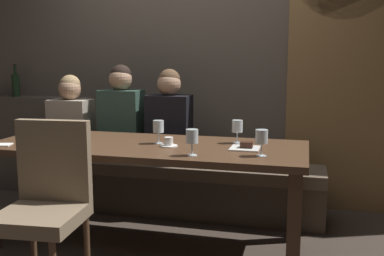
% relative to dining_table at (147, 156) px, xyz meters
% --- Properties ---
extents(ground, '(9.00, 9.00, 0.00)m').
position_rel_dining_table_xyz_m(ground, '(0.00, 0.00, -0.65)').
color(ground, '#382D26').
extents(back_wall_tiled, '(6.00, 0.12, 3.00)m').
position_rel_dining_table_xyz_m(back_wall_tiled, '(0.00, 1.22, 0.85)').
color(back_wall_tiled, brown).
rests_on(back_wall_tiled, ground).
extents(arched_door, '(0.90, 0.05, 2.55)m').
position_rel_dining_table_xyz_m(arched_door, '(1.35, 1.15, 0.71)').
color(arched_door, olive).
rests_on(arched_door, ground).
extents(back_counter, '(1.10, 0.28, 0.95)m').
position_rel_dining_table_xyz_m(back_counter, '(-1.55, 1.04, -0.18)').
color(back_counter, '#494138').
rests_on(back_counter, ground).
extents(dining_table, '(2.20, 0.84, 0.74)m').
position_rel_dining_table_xyz_m(dining_table, '(0.00, 0.00, 0.00)').
color(dining_table, '#412B1C').
rests_on(dining_table, ground).
extents(banquette_bench, '(2.50, 0.44, 0.45)m').
position_rel_dining_table_xyz_m(banquette_bench, '(0.00, 0.70, -0.42)').
color(banquette_bench, '#40352A').
rests_on(banquette_bench, ground).
extents(chair_near_side, '(0.48, 0.48, 0.98)m').
position_rel_dining_table_xyz_m(chair_near_side, '(-0.34, -0.72, -0.09)').
color(chair_near_side, '#4C3321').
rests_on(chair_near_side, ground).
extents(diner_redhead, '(0.36, 0.24, 0.74)m').
position_rel_dining_table_xyz_m(diner_redhead, '(-0.96, 0.67, 0.15)').
color(diner_redhead, '#9E9384').
rests_on(diner_redhead, banquette_bench).
extents(diner_bearded, '(0.36, 0.24, 0.83)m').
position_rel_dining_table_xyz_m(diner_bearded, '(-0.49, 0.70, 0.19)').
color(diner_bearded, '#2D473D').
rests_on(diner_bearded, banquette_bench).
extents(diner_far_end, '(0.36, 0.24, 0.80)m').
position_rel_dining_table_xyz_m(diner_far_end, '(-0.05, 0.69, 0.17)').
color(diner_far_end, black).
rests_on(diner_far_end, banquette_bench).
extents(wine_bottle_dark_red, '(0.08, 0.08, 0.33)m').
position_rel_dining_table_xyz_m(wine_bottle_dark_red, '(-1.76, 1.02, 0.42)').
color(wine_bottle_dark_red, black).
rests_on(wine_bottle_dark_red, back_counter).
extents(wine_glass_end_right, '(0.08, 0.08, 0.16)m').
position_rel_dining_table_xyz_m(wine_glass_end_right, '(0.08, 0.04, 0.20)').
color(wine_glass_end_right, silver).
rests_on(wine_glass_end_right, dining_table).
extents(wine_glass_far_left, '(0.08, 0.08, 0.16)m').
position_rel_dining_table_xyz_m(wine_glass_far_left, '(0.61, 0.19, 0.20)').
color(wine_glass_far_left, silver).
rests_on(wine_glass_far_left, dining_table).
extents(wine_glass_center_back, '(0.08, 0.08, 0.16)m').
position_rel_dining_table_xyz_m(wine_glass_center_back, '(0.40, -0.28, 0.20)').
color(wine_glass_center_back, silver).
rests_on(wine_glass_center_back, dining_table).
extents(wine_glass_far_right, '(0.08, 0.08, 0.16)m').
position_rel_dining_table_xyz_m(wine_glass_far_right, '(0.82, -0.19, 0.20)').
color(wine_glass_far_right, silver).
rests_on(wine_glass_far_right, dining_table).
extents(espresso_cup, '(0.12, 0.12, 0.06)m').
position_rel_dining_table_xyz_m(espresso_cup, '(0.18, -0.04, 0.11)').
color(espresso_cup, white).
rests_on(espresso_cup, dining_table).
extents(dessert_plate, '(0.19, 0.19, 0.05)m').
position_rel_dining_table_xyz_m(dessert_plate, '(0.69, 0.00, 0.10)').
color(dessert_plate, white).
rests_on(dessert_plate, dining_table).
extents(folded_napkin, '(0.13, 0.13, 0.01)m').
position_rel_dining_table_xyz_m(folded_napkin, '(-0.94, -0.29, 0.09)').
color(folded_napkin, silver).
rests_on(folded_napkin, dining_table).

